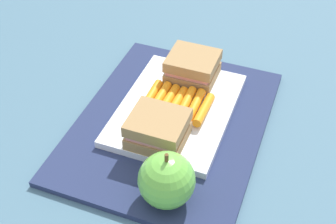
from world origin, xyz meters
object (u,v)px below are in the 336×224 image
at_px(sandwich_half_left, 193,67).
at_px(carrot_sticks_bundle, 177,103).
at_px(sandwich_half_right, 158,129).
at_px(food_tray, 176,109).
at_px(apple, 167,180).

bearing_deg(sandwich_half_left, carrot_sticks_bundle, 0.07).
xyz_separation_m(sandwich_half_right, carrot_sticks_bundle, (-0.08, 0.00, -0.02)).
height_order(food_tray, carrot_sticks_bundle, carrot_sticks_bundle).
height_order(sandwich_half_left, carrot_sticks_bundle, sandwich_half_left).
xyz_separation_m(sandwich_half_left, carrot_sticks_bundle, (0.08, 0.00, -0.02)).
height_order(sandwich_half_left, apple, apple).
bearing_deg(food_tray, sandwich_half_left, 180.00).
bearing_deg(carrot_sticks_bundle, sandwich_half_left, -179.93).
distance_m(sandwich_half_right, carrot_sticks_bundle, 0.08).
relative_size(carrot_sticks_bundle, apple, 1.20).
relative_size(sandwich_half_left, apple, 0.94).
distance_m(food_tray, apple, 0.17).
distance_m(sandwich_half_right, apple, 0.10).
xyz_separation_m(food_tray, sandwich_half_right, (0.08, 0.00, 0.03)).
bearing_deg(carrot_sticks_bundle, food_tray, -8.59).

